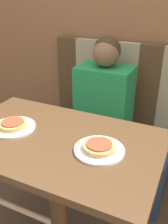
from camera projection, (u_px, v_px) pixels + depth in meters
name	position (u px, v px, depth m)	size (l,w,h in m)	color
wall_back	(124.00, 6.00, 1.81)	(7.00, 0.05, 2.60)	brown
booth_seat	(102.00, 154.00, 2.01)	(1.02, 0.57, 0.43)	navy
booth_backrest	(116.00, 82.00, 1.99)	(1.02, 0.06, 0.63)	#4C331E
dining_table	(55.00, 156.00, 1.26)	(1.04, 0.64, 0.76)	brown
person	(105.00, 92.00, 1.77)	(0.38, 0.26, 0.71)	#1E8447
plate_left	(13.00, 127.00, 1.30)	(0.23, 0.23, 0.01)	white
plate_right	(99.00, 150.00, 1.11)	(0.23, 0.23, 0.01)	white
pizza_left	(13.00, 124.00, 1.29)	(0.15, 0.15, 0.03)	tan
pizza_right	(99.00, 146.00, 1.10)	(0.15, 0.15, 0.03)	tan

